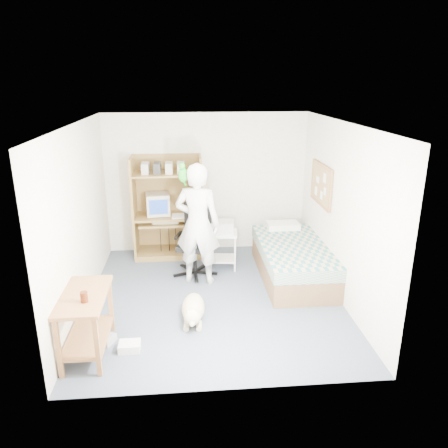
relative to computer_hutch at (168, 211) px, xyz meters
name	(u,v)px	position (x,y,z in m)	size (l,w,h in m)	color
floor	(214,298)	(0.70, -1.74, -0.82)	(4.00, 4.00, 0.00)	#414958
wall_back	(207,183)	(0.70, 0.26, 0.43)	(3.60, 0.02, 2.50)	silver
wall_right	(341,213)	(2.50, -1.74, 0.43)	(0.02, 4.00, 2.50)	silver
wall_left	(80,220)	(-1.10, -1.74, 0.43)	(0.02, 4.00, 2.50)	silver
ceiling	(213,124)	(0.70, -1.74, 1.68)	(3.60, 4.00, 0.02)	white
computer_hutch	(168,211)	(0.00, 0.00, 0.00)	(1.20, 0.63, 1.80)	brown
bed	(293,260)	(2.00, -1.12, -0.53)	(1.02, 2.02, 0.66)	brown
side_desk	(86,315)	(-0.85, -2.94, -0.33)	(0.50, 1.00, 0.75)	brown
corkboard	(321,184)	(2.47, -0.84, 0.63)	(0.04, 0.94, 0.66)	olive
office_chair	(196,250)	(0.46, -0.84, -0.41)	(0.64, 0.65, 1.14)	black
person	(198,224)	(0.49, -1.15, 0.12)	(0.69, 0.45, 1.89)	white
parrot	(183,174)	(0.29, -1.14, 0.91)	(0.14, 0.24, 0.38)	#1C8713
dog	(193,309)	(0.38, -2.32, -0.67)	(0.34, 0.95, 0.36)	beige
printer_cart	(221,244)	(0.89, -0.66, -0.40)	(0.58, 0.48, 0.64)	white
printer	(221,227)	(0.89, -0.66, -0.09)	(0.42, 0.32, 0.18)	#B6B5B0
crt_monitor	(158,204)	(-0.18, 0.01, 0.14)	(0.44, 0.46, 0.37)	beige
keyboard	(166,222)	(-0.04, -0.16, -0.15)	(0.45, 0.16, 0.03)	beige
pencil_cup	(188,212)	(0.35, -0.09, 0.00)	(0.08, 0.08, 0.12)	gold
drink_glass	(84,297)	(-0.80, -3.12, -0.01)	(0.08, 0.08, 0.12)	#441A0B
floor_box_a	(130,346)	(-0.39, -2.95, -0.77)	(0.25, 0.20, 0.10)	silver
floor_box_b	(106,340)	(-0.69, -2.76, -0.78)	(0.18, 0.22, 0.08)	#ACABA7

